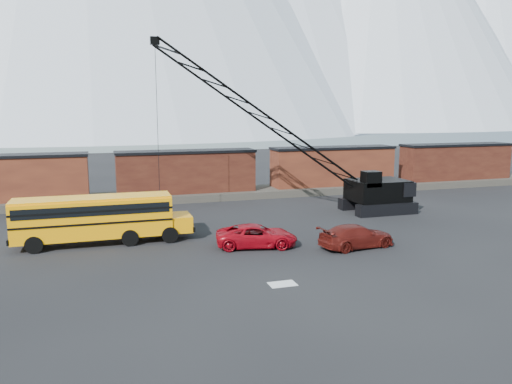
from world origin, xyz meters
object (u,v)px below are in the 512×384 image
school_bus (99,217)px  red_pickup (257,236)px  maroon_suv (357,236)px  crawler_crane (268,121)px

school_bus → red_pickup: school_bus is taller
school_bus → red_pickup: 10.50m
maroon_suv → crawler_crane: size_ratio=0.24×
crawler_crane → maroon_suv: bearing=-78.4°
school_bus → maroon_suv: school_bus is taller
red_pickup → crawler_crane: size_ratio=0.24×
school_bus → maroon_suv: (15.85, -5.91, -1.05)m
school_bus → crawler_crane: 15.78m
school_bus → red_pickup: bearing=-21.5°
school_bus → crawler_crane: (13.56, 5.27, 6.13)m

